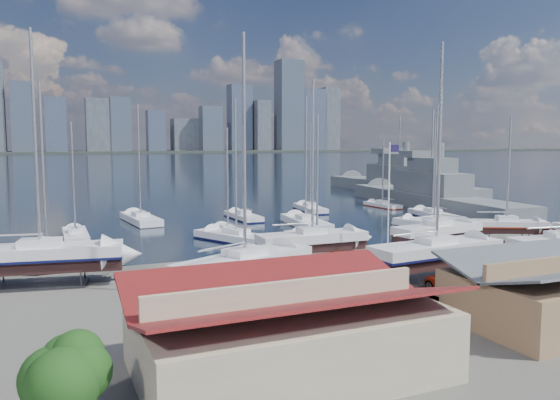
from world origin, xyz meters
name	(u,v)px	position (x,y,z in m)	size (l,w,h in m)	color
ground	(399,267)	(0.00, -10.00, 0.00)	(1400.00, 1400.00, 0.00)	#605E59
water	(94,161)	(0.00, 300.00, -0.15)	(1400.00, 600.00, 0.40)	#1A253D
far_shore	(72,152)	(0.00, 560.00, 1.10)	(1400.00, 80.00, 2.20)	#2D332D
skyline	(63,115)	(-7.83, 553.76, 39.09)	(639.14, 43.80, 107.69)	#475166
shed_red	(287,324)	(-18.00, -26.00, 2.32)	(14.70, 9.45, 4.51)	#BFB293
shed_grey	(558,287)	(0.00, -26.00, 2.15)	(12.60, 8.40, 4.17)	#8C6B4C
sailboat_cradle_0	(41,257)	(-28.78, -4.37, 2.24)	(12.45, 5.40, 19.21)	#2D2D33
sailboat_cradle_1	(245,266)	(-15.53, -13.27, 2.19)	(11.70, 7.87, 18.31)	#2D2D33
sailboat_cradle_2	(312,240)	(-6.34, -5.58, 2.10)	(10.13, 2.99, 16.43)	#2D2D33
sailboat_cradle_3	(436,253)	(-0.08, -14.90, 2.20)	(11.79, 4.17, 18.49)	#2D2D33
sailboat_cradle_4	(437,232)	(7.35, -6.05, 2.08)	(10.16, 3.95, 16.14)	#2D2D33
sailboat_cradle_5	(560,244)	(12.82, -15.61, 2.03)	(9.65, 3.88, 15.23)	#2D2D33
sailboat_cradle_6	(506,226)	(17.32, -5.20, 1.95)	(8.51, 5.86, 13.69)	#2D2D33
sailboat_moored_0	(47,258)	(-28.34, 4.95, 0.31)	(4.07, 11.62, 17.05)	black
sailboat_moored_1	(75,237)	(-25.30, 16.13, 0.31)	(2.62, 9.25, 13.82)	black
sailboat_moored_2	(141,221)	(-16.46, 26.01, 0.32)	(4.19, 11.34, 16.74)	black
sailboat_moored_3	(236,239)	(-9.22, 7.11, 0.31)	(7.47, 11.17, 16.32)	black
sailboat_moored_4	(228,233)	(-8.83, 11.22, 0.32)	(2.92, 8.84, 13.17)	black
sailboat_moored_5	(243,217)	(-2.54, 23.56, 0.31)	(2.88, 9.39, 13.93)	black
sailboat_moored_6	(317,241)	(-1.60, 2.65, 0.31)	(3.82, 9.94, 14.49)	black
sailboat_moored_7	(306,224)	(2.62, 14.00, 0.32)	(4.51, 11.90, 17.54)	black
sailboat_moored_8	(310,210)	(10.28, 28.00, 0.31)	(4.04, 10.07, 14.64)	black
sailboat_moored_9	(434,226)	(16.84, 6.03, 0.32)	(6.24, 11.08, 16.13)	black
sailboat_moored_10	(433,216)	(23.11, 14.05, 0.31)	(4.50, 10.46, 15.15)	black
sailboat_moored_11	(382,206)	(23.90, 27.98, 0.31)	(2.75, 8.16, 12.01)	black
naval_ship_east	(431,198)	(31.35, 24.78, 1.66)	(10.95, 43.97, 17.92)	slate
naval_ship_west	(398,185)	(42.20, 49.02, 1.66)	(8.27, 46.16, 18.14)	slate
car_a	(378,301)	(-8.83, -19.87, 0.68)	(1.61, 3.99, 1.36)	gray
car_b	(425,304)	(-6.51, -21.76, 0.71)	(1.51, 4.32, 1.42)	gray
car_c	(458,285)	(-1.37, -18.89, 0.68)	(2.26, 4.90, 1.36)	gray
tree	(69,372)	(-27.79, -28.84, 2.77)	(3.01, 3.01, 4.30)	#332319
flagpole	(389,196)	(-0.73, -9.33, 6.23)	(0.97, 0.12, 10.92)	white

